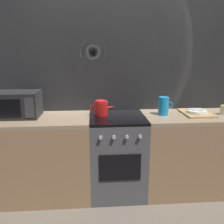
{
  "coord_description": "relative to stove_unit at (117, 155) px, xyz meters",
  "views": [
    {
      "loc": [
        -0.25,
        -2.46,
        1.57
      ],
      "look_at": [
        -0.06,
        0.0,
        0.95
      ],
      "focal_mm": 38.15,
      "sensor_mm": 36.0,
      "label": 1
    }
  ],
  "objects": [
    {
      "name": "spice_jar",
      "position": [
        1.18,
        -0.01,
        0.5
      ],
      "size": [
        0.08,
        0.08,
        0.1
      ],
      "color": "silver",
      "rests_on": "counter_right"
    },
    {
      "name": "kettle",
      "position": [
        -0.17,
        0.06,
        0.53
      ],
      "size": [
        0.28,
        0.15,
        0.17
      ],
      "color": "red",
      "rests_on": "stove_unit"
    },
    {
      "name": "back_wall",
      "position": [
        0.0,
        0.32,
        0.75
      ],
      "size": [
        3.6,
        0.05,
        2.4
      ],
      "color": "gray",
      "rests_on": "ground_plane"
    },
    {
      "name": "ground_plane",
      "position": [
        0.0,
        0.0,
        -0.45
      ],
      "size": [
        8.0,
        8.0,
        0.0
      ],
      "primitive_type": "plane",
      "color": "#6B6054"
    },
    {
      "name": "stove_unit",
      "position": [
        0.0,
        0.0,
        0.0
      ],
      "size": [
        0.6,
        0.63,
        0.9
      ],
      "color": "#4C4C51",
      "rests_on": "ground_plane"
    },
    {
      "name": "microwave",
      "position": [
        -1.06,
        0.07,
        0.59
      ],
      "size": [
        0.46,
        0.35,
        0.27
      ],
      "color": "black",
      "rests_on": "counter_left"
    },
    {
      "name": "counter_left",
      "position": [
        -0.9,
        0.0,
        0.0
      ],
      "size": [
        1.2,
        0.6,
        0.9
      ],
      "color": "#997251",
      "rests_on": "ground_plane"
    },
    {
      "name": "counter_right",
      "position": [
        0.9,
        0.0,
        0.0
      ],
      "size": [
        1.2,
        0.6,
        0.9
      ],
      "color": "#997251",
      "rests_on": "ground_plane"
    },
    {
      "name": "dish_pile",
      "position": [
        0.89,
        0.03,
        0.47
      ],
      "size": [
        0.3,
        0.4,
        0.06
      ],
      "color": "tan",
      "rests_on": "counter_right"
    },
    {
      "name": "pitcher",
      "position": [
        0.51,
        0.03,
        0.55
      ],
      "size": [
        0.16,
        0.11,
        0.2
      ],
      "color": "#198CD8",
      "rests_on": "counter_right"
    }
  ]
}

